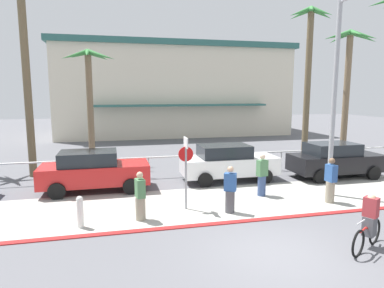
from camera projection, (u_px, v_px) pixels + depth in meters
The scene contains 20 objects.
ground_plane at pixel (189, 169), 18.28m from camera, with size 80.00×80.00×0.00m, color #5B5B60.
sidewalk_strip at pixel (223, 202), 12.70m from camera, with size 44.00×4.00×0.02m, color #ADAAA0.
curb_paint at pixel (243, 221), 10.78m from camera, with size 44.00×0.24×0.03m, color maroon.
building_backdrop at pixel (172, 90), 34.11m from camera, with size 22.32×10.70×8.65m.
rail_fence at pixel (196, 159), 16.71m from camera, with size 23.34×0.08×1.04m.
stop_sign_bike_lane at pixel (186, 163), 11.67m from camera, with size 0.52×0.56×2.56m.
bollard_2 at pixel (80, 212), 10.21m from camera, with size 0.20×0.20×1.00m.
streetlight_curb at pixel (339, 87), 12.72m from camera, with size 0.24×2.54×7.50m.
palm_tree_2 at pixel (24, 26), 15.62m from camera, with size 2.95×3.20×9.58m.
palm_tree_3 at pixel (89, 77), 19.00m from camera, with size 2.88×3.09×6.50m.
palm_tree_4 at pixel (309, 55), 19.55m from camera, with size 2.74×2.93×8.96m.
palm_tree_5 at pixel (348, 65), 19.80m from camera, with size 3.51×2.92×7.71m.
car_red_1 at pixel (94, 170), 14.05m from camera, with size 4.40×2.02×1.69m.
car_white_2 at pixel (228, 162), 15.71m from camera, with size 4.40×2.02×1.69m.
car_black_3 at pixel (335, 160), 16.32m from camera, with size 4.40×2.02×1.69m.
cyclist_red_0 at pixel (369, 223), 8.81m from camera, with size 1.62×0.94×1.50m.
pedestrian_0 at pixel (140, 198), 10.78m from camera, with size 0.37×0.44×1.61m.
pedestrian_1 at pixel (230, 192), 11.45m from camera, with size 0.48×0.43×1.64m.
pedestrian_2 at pixel (262, 177), 13.34m from camera, with size 0.45×0.39×1.71m.
pedestrian_3 at pixel (331, 182), 12.51m from camera, with size 0.35×0.42×1.71m.
Camera 1 is at (-3.98, -7.43, 4.07)m, focal length 31.59 mm.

